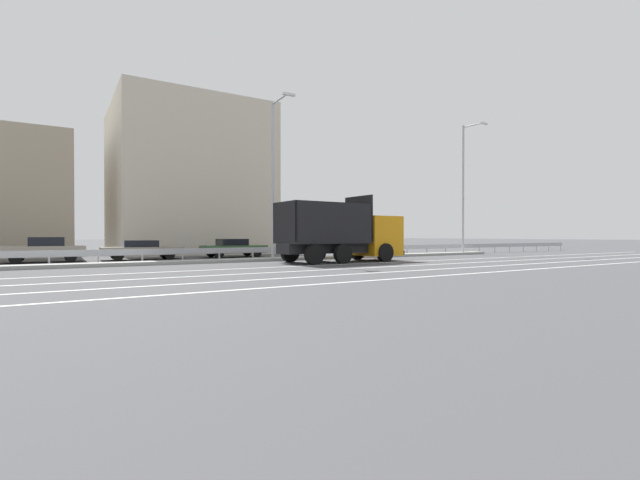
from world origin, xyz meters
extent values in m
plane|color=#424244|center=(0.00, 0.00, 0.00)|extent=(320.00, 320.00, 0.00)
cube|color=silver|center=(1.52, -3.01, 0.00)|extent=(62.51, 0.16, 0.01)
cube|color=silver|center=(1.52, -5.55, 0.00)|extent=(62.51, 0.16, 0.01)
cube|color=silver|center=(1.52, -7.83, 0.00)|extent=(62.51, 0.16, 0.01)
cube|color=silver|center=(1.52, -10.03, 0.00)|extent=(62.51, 0.16, 0.01)
cube|color=gray|center=(0.00, 1.77, 0.09)|extent=(34.38, 1.10, 0.18)
cube|color=#9EA0A5|center=(0.00, 2.80, 0.62)|extent=(62.51, 0.04, 0.32)
cylinder|color=#ADADB2|center=(-12.38, 2.80, 0.31)|extent=(0.09, 0.09, 0.62)
cylinder|color=#ADADB2|center=(-10.32, 2.80, 0.31)|extent=(0.09, 0.09, 0.62)
cylinder|color=#ADADB2|center=(-8.25, 2.80, 0.31)|extent=(0.09, 0.09, 0.62)
cylinder|color=#ADADB2|center=(-6.19, 2.80, 0.31)|extent=(0.09, 0.09, 0.62)
cylinder|color=#ADADB2|center=(-4.13, 2.80, 0.31)|extent=(0.09, 0.09, 0.62)
cylinder|color=#ADADB2|center=(-2.06, 2.80, 0.31)|extent=(0.09, 0.09, 0.62)
cylinder|color=#ADADB2|center=(0.00, 2.80, 0.31)|extent=(0.09, 0.09, 0.62)
cylinder|color=#ADADB2|center=(2.06, 2.80, 0.31)|extent=(0.09, 0.09, 0.62)
cylinder|color=#ADADB2|center=(4.13, 2.80, 0.31)|extent=(0.09, 0.09, 0.62)
cylinder|color=#ADADB2|center=(6.19, 2.80, 0.31)|extent=(0.09, 0.09, 0.62)
cylinder|color=#ADADB2|center=(8.25, 2.80, 0.31)|extent=(0.09, 0.09, 0.62)
cylinder|color=#ADADB2|center=(10.32, 2.80, 0.31)|extent=(0.09, 0.09, 0.62)
cylinder|color=#ADADB2|center=(12.38, 2.80, 0.31)|extent=(0.09, 0.09, 0.62)
cylinder|color=#ADADB2|center=(14.45, 2.80, 0.31)|extent=(0.09, 0.09, 0.62)
cylinder|color=#ADADB2|center=(16.51, 2.80, 0.31)|extent=(0.09, 0.09, 0.62)
cylinder|color=#ADADB2|center=(18.57, 2.80, 0.31)|extent=(0.09, 0.09, 0.62)
cylinder|color=#ADADB2|center=(20.64, 2.80, 0.31)|extent=(0.09, 0.09, 0.62)
cylinder|color=#ADADB2|center=(22.70, 2.80, 0.31)|extent=(0.09, 0.09, 0.62)
cylinder|color=#ADADB2|center=(24.76, 2.80, 0.31)|extent=(0.09, 0.09, 0.62)
cylinder|color=#ADADB2|center=(26.83, 2.80, 0.31)|extent=(0.09, 0.09, 0.62)
cylinder|color=#ADADB2|center=(28.89, 2.80, 0.31)|extent=(0.09, 0.09, 0.62)
cylinder|color=#ADADB2|center=(30.95, 2.80, 0.31)|extent=(0.09, 0.09, 0.62)
cube|color=orange|center=(4.09, -1.13, 1.46)|extent=(2.29, 2.62, 2.30)
cube|color=black|center=(5.21, -1.09, 1.86)|extent=(0.10, 2.19, 0.86)
cube|color=black|center=(5.24, -1.09, 0.47)|extent=(0.18, 2.50, 0.24)
cube|color=black|center=(0.41, -1.25, 0.79)|extent=(5.20, 1.57, 0.53)
cube|color=black|center=(0.41, -1.25, 1.11)|extent=(5.03, 2.61, 0.12)
cube|color=black|center=(0.37, -0.08, 2.21)|extent=(4.95, 0.27, 2.07)
cube|color=black|center=(0.45, -2.42, 2.21)|extent=(4.95, 0.27, 2.07)
cube|color=black|center=(2.83, -1.17, 2.47)|extent=(0.18, 2.45, 2.59)
cube|color=black|center=(-2.01, -1.33, 2.21)|extent=(0.18, 2.45, 2.07)
cylinder|color=black|center=(3.72, 0.11, 0.52)|extent=(1.05, 0.35, 1.04)
cylinder|color=black|center=(3.80, -2.39, 0.52)|extent=(1.05, 0.35, 1.04)
cylinder|color=black|center=(0.76, 0.01, 0.52)|extent=(1.05, 0.35, 1.04)
cylinder|color=black|center=(0.84, -2.49, 0.52)|extent=(1.05, 0.35, 1.04)
cylinder|color=black|center=(-1.05, -0.05, 0.52)|extent=(1.05, 0.35, 1.04)
cylinder|color=black|center=(-0.96, -2.55, 0.52)|extent=(1.05, 0.35, 1.04)
cylinder|color=white|center=(5.43, 1.77, 0.18)|extent=(0.16, 0.16, 0.36)
cylinder|color=black|center=(5.43, 1.77, 0.54)|extent=(0.16, 0.16, 0.36)
cylinder|color=white|center=(5.43, 1.77, 0.91)|extent=(0.16, 0.16, 0.36)
cylinder|color=black|center=(5.43, 1.77, 1.27)|extent=(0.16, 0.16, 0.36)
cylinder|color=white|center=(5.43, 1.77, 1.63)|extent=(0.16, 0.16, 0.36)
cylinder|color=#1E4CB2|center=(5.43, 1.77, 2.21)|extent=(0.78, 0.03, 0.78)
cylinder|color=white|center=(5.43, 1.77, 2.21)|extent=(0.84, 0.02, 0.84)
cylinder|color=#ADADB2|center=(-1.26, 1.72, 4.67)|extent=(0.18, 0.18, 9.34)
cylinder|color=#ADADB2|center=(-1.30, 0.60, 9.19)|extent=(0.19, 2.25, 0.10)
cube|color=silver|center=(-1.35, -0.52, 9.11)|extent=(0.71, 0.23, 0.12)
cylinder|color=#ADADB2|center=(15.41, 1.88, 5.11)|extent=(0.18, 0.18, 10.21)
cylinder|color=#ADADB2|center=(15.49, 0.96, 10.06)|extent=(0.26, 1.84, 0.10)
cube|color=silver|center=(15.57, 0.05, 9.98)|extent=(0.71, 0.26, 0.12)
cube|color=gray|center=(-12.67, 6.94, 0.61)|extent=(3.99, 1.84, 0.61)
cube|color=black|center=(-12.55, 6.94, 1.15)|extent=(1.68, 1.62, 0.49)
cylinder|color=black|center=(-13.91, 6.08, 0.30)|extent=(0.60, 0.20, 0.60)
cylinder|color=black|center=(-13.90, 7.82, 0.30)|extent=(0.60, 0.20, 0.60)
cylinder|color=black|center=(-11.43, 6.07, 0.30)|extent=(0.60, 0.20, 0.60)
cylinder|color=black|center=(-11.43, 7.81, 0.30)|extent=(0.60, 0.20, 0.60)
cube|color=gray|center=(-7.58, 6.97, 0.54)|extent=(4.67, 1.75, 0.49)
cube|color=black|center=(-7.72, 6.97, 0.99)|extent=(1.97, 1.51, 0.40)
cylinder|color=black|center=(-6.13, 7.76, 0.30)|extent=(0.60, 0.21, 0.60)
cylinder|color=black|center=(-6.15, 6.15, 0.30)|extent=(0.60, 0.21, 0.60)
cylinder|color=black|center=(-9.02, 7.79, 0.30)|extent=(0.60, 0.21, 0.60)
cylinder|color=black|center=(-9.03, 6.18, 0.30)|extent=(0.60, 0.21, 0.60)
cube|color=#335B33|center=(-1.74, 6.95, 0.56)|extent=(4.28, 1.92, 0.51)
cube|color=black|center=(-1.86, 6.95, 1.04)|extent=(1.80, 1.68, 0.44)
cylinder|color=black|center=(-0.41, 7.85, 0.30)|extent=(0.60, 0.20, 0.60)
cylinder|color=black|center=(-0.42, 6.05, 0.30)|extent=(0.60, 0.20, 0.60)
cylinder|color=black|center=(-3.06, 7.86, 0.30)|extent=(0.60, 0.20, 0.60)
cylinder|color=black|center=(-3.06, 6.06, 0.30)|extent=(0.60, 0.20, 0.60)
cube|color=beige|center=(-2.47, 16.67, 6.13)|extent=(11.76, 13.04, 12.27)
camera|label=1|loc=(-11.99, -21.10, 1.48)|focal=24.00mm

